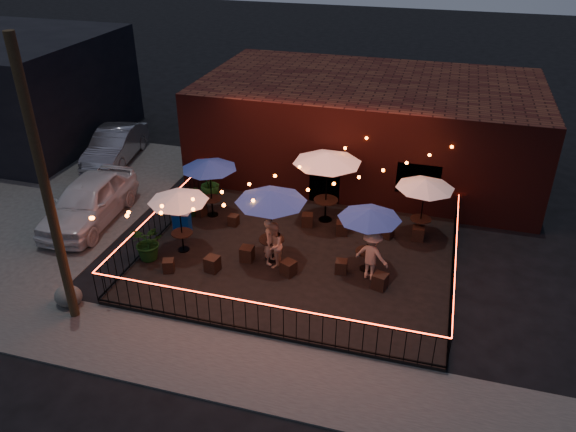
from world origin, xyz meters
name	(u,v)px	position (x,y,z in m)	size (l,w,h in m)	color
ground	(280,295)	(0.00, 0.00, 0.00)	(110.00, 110.00, 0.00)	black
patio	(297,258)	(0.00, 2.00, 0.07)	(10.00, 8.00, 0.15)	black
sidewalk	(243,368)	(0.00, -3.25, 0.03)	(18.00, 2.50, 0.05)	#403D3B
parking_lot	(32,189)	(-12.00, 4.00, 0.01)	(11.00, 12.00, 0.02)	#403D3B
brick_building	(368,126)	(1.00, 9.99, 2.00)	(14.00, 8.00, 4.00)	#36120E
utility_pole	(46,192)	(-5.40, -2.60, 4.00)	(0.26, 0.26, 8.00)	#332715
fence_front	(258,318)	(0.00, -2.00, 0.66)	(10.00, 0.04, 1.04)	black
fence_left	(160,222)	(-5.00, 2.00, 0.66)	(0.04, 8.00, 1.04)	black
fence_right	(454,267)	(5.00, 2.00, 0.66)	(0.04, 8.00, 1.04)	black
festoon_lights	(264,193)	(-1.01, 1.70, 2.52)	(10.02, 8.72, 1.32)	#FF580F
cafe_table_0	(178,198)	(-3.80, 1.29, 2.15)	(2.48, 2.48, 2.19)	black
cafe_table_1	(209,165)	(-3.80, 3.84, 2.20)	(2.18, 2.18, 2.24)	black
cafe_table_2	(271,197)	(-0.75, 1.59, 2.45)	(2.92, 2.92, 2.52)	black
cafe_table_3	(327,158)	(0.36, 4.65, 2.62)	(3.19, 3.19, 2.71)	black
cafe_table_4	(370,215)	(2.32, 1.88, 2.14)	(2.14, 2.14, 2.18)	black
cafe_table_5	(425,184)	(3.80, 4.47, 2.16)	(2.39, 2.39, 2.20)	black
bistro_chair_0	(169,266)	(-3.70, 0.02, 0.36)	(0.35, 0.35, 0.41)	black
bistro_chair_1	(212,264)	(-2.38, 0.44, 0.40)	(0.42, 0.42, 0.49)	black
bistro_chair_2	(200,209)	(-4.25, 3.71, 0.38)	(0.39, 0.39, 0.46)	black
bistro_chair_3	(234,220)	(-2.77, 3.34, 0.35)	(0.34, 0.34, 0.40)	black
bistro_chair_4	(247,254)	(-1.51, 1.31, 0.40)	(0.41, 0.41, 0.49)	black
bistro_chair_5	(289,268)	(0.02, 0.90, 0.39)	(0.40, 0.40, 0.48)	black
bistro_chair_6	(307,220)	(-0.17, 4.05, 0.38)	(0.40, 0.40, 0.47)	black
bistro_chair_7	(342,228)	(1.15, 3.82, 0.39)	(0.41, 0.41, 0.48)	black
bistro_chair_8	(341,266)	(1.60, 1.48, 0.37)	(0.36, 0.36, 0.43)	black
bistro_chair_9	(380,281)	(2.89, 0.99, 0.39)	(0.41, 0.41, 0.49)	black
bistro_chair_10	(387,231)	(2.73, 4.05, 0.38)	(0.39, 0.39, 0.46)	black
bistro_chair_11	(418,233)	(3.78, 4.19, 0.39)	(0.41, 0.41, 0.49)	black
patron_a	(270,242)	(-0.73, 1.40, 0.94)	(0.57, 0.38, 1.57)	beige
patron_b	(274,245)	(-0.58, 1.27, 0.92)	(0.75, 0.58, 1.54)	tan
patron_c	(372,255)	(2.53, 1.45, 0.99)	(1.09, 0.62, 1.68)	#D99E8C
potted_shrub_a	(149,243)	(-4.60, 0.49, 0.78)	(1.14, 0.99, 1.27)	#133915
potted_shrub_b	(192,200)	(-4.50, 3.60, 0.79)	(0.70, 0.57, 1.28)	#0E3A10
potted_shrub_c	(210,182)	(-4.43, 5.13, 0.83)	(0.76, 0.76, 1.35)	#1C3F14
cooler	(182,222)	(-4.33, 2.35, 0.57)	(0.68, 0.54, 0.82)	#0738AE
boulder	(68,296)	(-5.83, -2.23, 0.34)	(0.86, 0.74, 0.67)	#4D4C47
car_white	(89,201)	(-8.09, 2.40, 0.85)	(2.00, 4.96, 1.69)	silver
car_silver	(115,145)	(-10.19, 7.68, 0.75)	(1.59, 4.57, 1.51)	#939299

